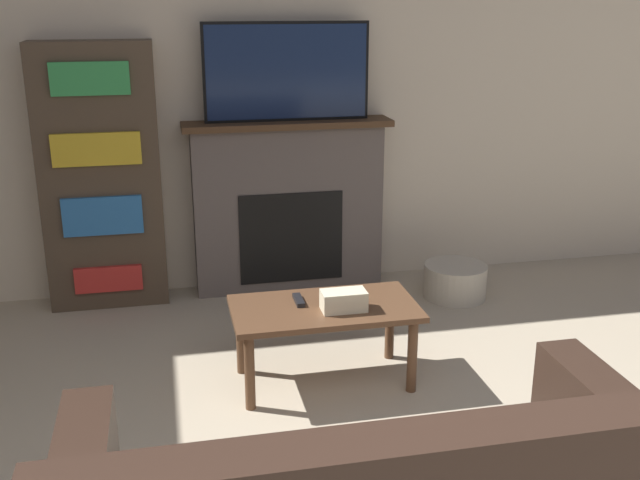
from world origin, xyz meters
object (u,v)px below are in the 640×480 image
storage_basket (455,281)px  bookshelf (101,178)px  coffee_table (324,317)px  fireplace (288,205)px  tv (287,72)px

storage_basket → bookshelf: bearing=169.9°
coffee_table → storage_basket: size_ratio=2.27×
fireplace → bookshelf: bookshelf is taller
tv → bookshelf: (-1.18, -0.00, -0.62)m
tv → coffee_table: size_ratio=1.13×
bookshelf → coffee_table: bearing=-49.9°
coffee_table → tv: bearing=87.8°
fireplace → storage_basket: size_ratio=3.27×
tv → fireplace: bearing=90.0°
bookshelf → storage_basket: bookshelf is taller
fireplace → coffee_table: 1.37m
tv → bookshelf: bearing=-179.9°
fireplace → bookshelf: 1.20m
coffee_table → storage_basket: 1.46m
fireplace → bookshelf: size_ratio=0.82×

